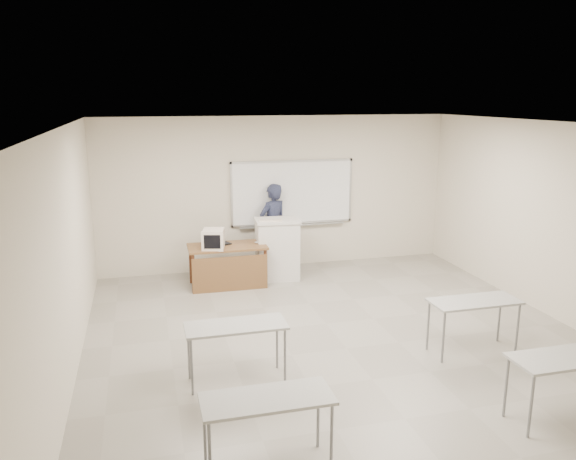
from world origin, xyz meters
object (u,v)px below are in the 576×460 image
object	(u,v)px
crt_monitor	(214,239)
whiteboard	(292,193)
instructor_desk	(228,258)
mouse	(257,242)
presenter	(273,227)
laptop	(220,241)
podium	(277,249)
keyboard	(271,221)

from	to	relation	value
crt_monitor	whiteboard	bearing A→B (deg)	45.51
instructor_desk	mouse	bearing A→B (deg)	13.81
instructor_desk	presenter	size ratio (longest dim) A/B	0.82
mouse	whiteboard	bearing A→B (deg)	61.22
presenter	laptop	bearing A→B (deg)	4.85
laptop	instructor_desk	bearing A→B (deg)	-91.68
laptop	presenter	size ratio (longest dim) A/B	0.19
instructor_desk	podium	distance (m)	1.00
whiteboard	instructor_desk	xyz separation A→B (m)	(-1.46, -1.04, -0.94)
whiteboard	presenter	bearing A→B (deg)	-165.48
presenter	whiteboard	bearing A→B (deg)	169.18
instructor_desk	mouse	world-z (taller)	mouse
whiteboard	laptop	size ratio (longest dim) A/B	7.63
instructor_desk	mouse	distance (m)	0.61
instructor_desk	keyboard	xyz separation A→B (m)	(0.81, 0.15, 0.62)
whiteboard	mouse	xyz separation A→B (m)	(-0.91, -0.91, -0.71)
instructor_desk	keyboard	size ratio (longest dim) A/B	3.35
whiteboard	laptop	bearing A→B (deg)	-153.74
crt_monitor	mouse	xyz separation A→B (m)	(0.80, 0.14, -0.15)
instructor_desk	keyboard	bearing A→B (deg)	11.24
instructor_desk	keyboard	distance (m)	1.03
mouse	presenter	size ratio (longest dim) A/B	0.05
crt_monitor	laptop	world-z (taller)	crt_monitor
whiteboard	crt_monitor	distance (m)	2.09
instructor_desk	laptop	world-z (taller)	laptop
whiteboard	mouse	size ratio (longest dim) A/B	27.70
laptop	keyboard	xyz separation A→B (m)	(0.91, -0.12, 0.35)
whiteboard	laptop	distance (m)	1.87
whiteboard	mouse	world-z (taller)	whiteboard
whiteboard	laptop	xyz separation A→B (m)	(-1.56, -0.77, -0.67)
laptop	podium	bearing A→B (deg)	-22.02
podium	presenter	world-z (taller)	presenter
instructor_desk	crt_monitor	xyz separation A→B (m)	(-0.25, -0.01, 0.38)
podium	keyboard	world-z (taller)	keyboard
instructor_desk	laptop	size ratio (longest dim) A/B	4.30
podium	instructor_desk	bearing A→B (deg)	-159.90
podium	crt_monitor	bearing A→B (deg)	-162.41
instructor_desk	laptop	xyz separation A→B (m)	(-0.10, 0.27, 0.27)
laptop	keyboard	distance (m)	0.99
podium	mouse	xyz separation A→B (m)	(-0.41, -0.14, 0.19)
keyboard	laptop	bearing A→B (deg)	-172.93
podium	whiteboard	bearing A→B (deg)	61.36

